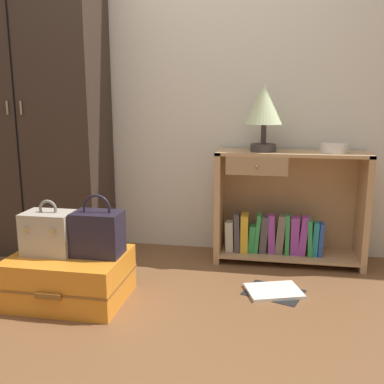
# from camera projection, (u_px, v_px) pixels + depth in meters

# --- Properties ---
(ground_plane) EXTENTS (9.00, 9.00, 0.00)m
(ground_plane) POSITION_uv_depth(u_px,v_px,m) (124.00, 348.00, 1.97)
(ground_plane) COLOR brown
(back_wall) EXTENTS (6.40, 0.10, 2.60)m
(back_wall) POSITION_uv_depth(u_px,v_px,m) (186.00, 74.00, 3.15)
(back_wall) COLOR silver
(back_wall) RESTS_ON ground_plane
(wardrobe) EXTENTS (1.02, 0.47, 2.12)m
(wardrobe) POSITION_uv_depth(u_px,v_px,m) (33.00, 107.00, 3.10)
(wardrobe) COLOR #33261E
(wardrobe) RESTS_ON ground_plane
(bookshelf) EXTENTS (1.00, 0.34, 0.77)m
(bookshelf) POSITION_uv_depth(u_px,v_px,m) (284.00, 211.00, 2.99)
(bookshelf) COLOR tan
(bookshelf) RESTS_ON ground_plane
(table_lamp) EXTENTS (0.26, 0.26, 0.45)m
(table_lamp) POSITION_uv_depth(u_px,v_px,m) (264.00, 107.00, 2.84)
(table_lamp) COLOR #3D3838
(table_lamp) RESTS_ON bookshelf
(bowl) EXTENTS (0.17, 0.17, 0.06)m
(bowl) POSITION_uv_depth(u_px,v_px,m) (334.00, 148.00, 2.81)
(bowl) COLOR silver
(bowl) RESTS_ON bookshelf
(suitcase_large) EXTENTS (0.63, 0.50, 0.27)m
(suitcase_large) POSITION_uv_depth(u_px,v_px,m) (70.00, 277.00, 2.43)
(suitcase_large) COLOR orange
(suitcase_large) RESTS_ON ground_plane
(train_case) EXTENTS (0.28, 0.20, 0.31)m
(train_case) POSITION_uv_depth(u_px,v_px,m) (50.00, 232.00, 2.40)
(train_case) COLOR #A89E8E
(train_case) RESTS_ON suitcase_large
(handbag) EXTENTS (0.26, 0.18, 0.34)m
(handbag) POSITION_uv_depth(u_px,v_px,m) (98.00, 233.00, 2.37)
(handbag) COLOR #231E2D
(handbag) RESTS_ON suitcase_large
(bottle) EXTENTS (0.08, 0.08, 0.18)m
(bottle) POSITION_uv_depth(u_px,v_px,m) (7.00, 278.00, 2.55)
(bottle) COLOR white
(bottle) RESTS_ON ground_plane
(open_book_on_floor) EXTENTS (0.39, 0.34, 0.02)m
(open_book_on_floor) POSITION_uv_depth(u_px,v_px,m) (274.00, 291.00, 2.54)
(open_book_on_floor) COLOR white
(open_book_on_floor) RESTS_ON ground_plane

